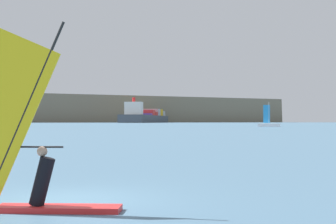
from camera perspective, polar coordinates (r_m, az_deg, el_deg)
name	(u,v)px	position (r m, az deg, el deg)	size (l,w,h in m)	color
ground_plane	(67,200)	(12.87, -11.19, -9.52)	(4000.00, 4000.00, 0.00)	#476B84
windsurfer	(24,161)	(11.36, -15.66, -5.24)	(4.11, 1.67, 4.21)	red
cargo_ship	(147,117)	(764.20, -2.40, -0.55)	(116.62, 202.18, 33.77)	#3F444C
distant_headland	(156,112)	(1132.08, -1.32, 0.00)	(885.57, 460.14, 45.25)	#756B56
small_sailboat	(269,124)	(190.73, 11.11, -1.36)	(8.42, 6.29, 8.92)	white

